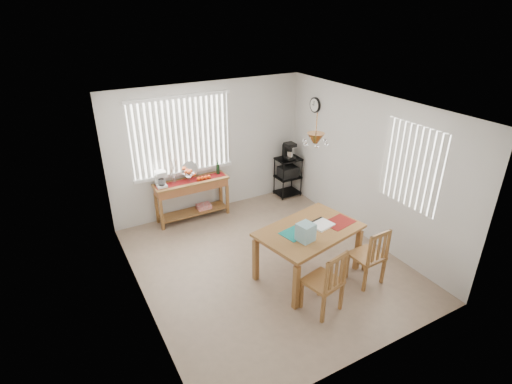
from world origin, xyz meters
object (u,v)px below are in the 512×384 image
dining_table (309,234)px  sideboard (192,190)px  cart_items (289,151)px  chair_right (369,256)px  wire_cart (288,173)px  chair_left (325,282)px

dining_table → sideboard: bearing=109.4°
cart_items → chair_right: 3.27m
cart_items → sideboard: bearing=179.5°
wire_cart → chair_left: (-1.57, -3.34, -0.04)m
wire_cart → chair_right: 3.22m
chair_left → wire_cart: bearing=64.8°
wire_cart → sideboard: bearing=179.3°
cart_items → chair_right: bearing=-100.9°
wire_cart → cart_items: cart_items is taller
sideboard → wire_cart: size_ratio=1.67×
cart_items → wire_cart: bearing=-90.0°
cart_items → chair_right: size_ratio=0.37×
cart_items → dining_table: 2.88m
sideboard → chair_left: 3.43m
sideboard → chair_right: 3.56m
dining_table → chair_right: size_ratio=1.78×
sideboard → chair_left: chair_left is taller
wire_cart → chair_left: chair_left is taller
sideboard → wire_cart: wire_cart is taller
sideboard → cart_items: size_ratio=4.05×
wire_cart → cart_items: 0.51m
wire_cart → chair_right: bearing=-100.9°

